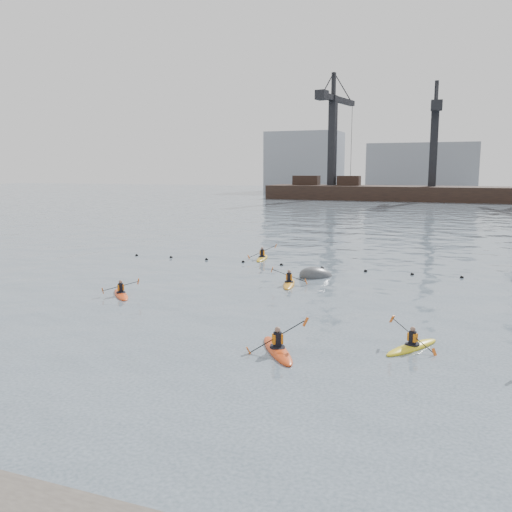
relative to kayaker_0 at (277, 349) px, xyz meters
The scene contains 10 objects.
ground 5.07m from the kayaker_0, 97.72° to the right, with size 400.00×400.00×0.00m, color #3C4C57.
float_line 17.55m from the kayaker_0, 93.86° to the left, with size 33.24×0.73×0.24m.
barge_pier 104.99m from the kayaker_0, 90.49° to the left, with size 72.00×19.30×29.50m.
skyline 145.55m from the kayaker_0, 89.39° to the left, with size 141.00×28.00×22.00m.
kayaker_0 is the anchor object (origin of this frame).
kayaker_1 5.16m from the kayaker_0, 25.18° to the left, with size 2.05×2.93×1.22m.
kayaker_2 12.25m from the kayaker_0, 152.60° to the left, with size 2.46×2.58×0.96m.
kayaker_3 11.97m from the kayaker_0, 105.57° to the left, with size 2.15×3.22×1.16m.
kayaker_5 21.19m from the kayaker_0, 111.98° to the left, with size 2.26×3.33×1.30m.
mooring_buoy 14.62m from the kayaker_0, 99.13° to the left, with size 2.47×1.46×1.23m, color #37393C.
Camera 1 is at (6.92, -13.39, 6.74)m, focal length 38.00 mm.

